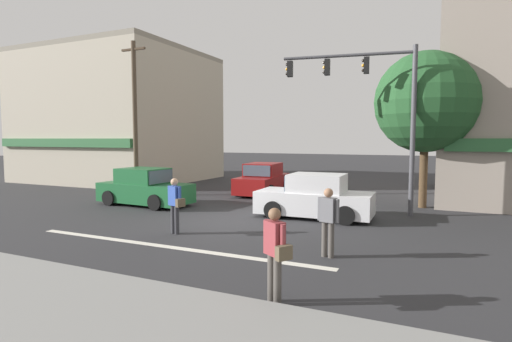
# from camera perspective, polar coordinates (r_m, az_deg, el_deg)

# --- Properties ---
(ground_plane) EXTENTS (120.00, 120.00, 0.00)m
(ground_plane) POSITION_cam_1_polar(r_m,az_deg,el_deg) (13.81, -3.66, -7.24)
(ground_plane) COLOR #2B2B2D
(lane_marking_stripe) EXTENTS (9.00, 0.24, 0.01)m
(lane_marking_stripe) POSITION_cam_1_polar(r_m,az_deg,el_deg) (10.93, -12.47, -10.52)
(lane_marking_stripe) COLOR silver
(lane_marking_stripe) RESTS_ON ground
(building_left_block) EXTENTS (11.03, 9.69, 8.62)m
(building_left_block) POSITION_cam_1_polar(r_m,az_deg,el_deg) (29.44, -18.81, 7.25)
(building_left_block) COLOR #B7AD99
(building_left_block) RESTS_ON ground
(street_tree) EXTENTS (4.08, 4.08, 6.35)m
(street_tree) POSITION_cam_1_polar(r_m,az_deg,el_deg) (17.76, 23.09, 9.00)
(street_tree) COLOR #4C3823
(street_tree) RESTS_ON ground
(utility_pole_near_left) EXTENTS (1.40, 0.22, 7.59)m
(utility_pole_near_left) POSITION_cam_1_polar(r_m,az_deg,el_deg) (20.76, -16.90, 7.48)
(utility_pole_near_left) COLOR brown
(utility_pole_near_left) RESTS_ON ground
(traffic_light_mast) EXTENTS (4.85, 0.89, 6.20)m
(traffic_light_mast) POSITION_cam_1_polar(r_m,az_deg,el_deg) (15.64, 16.80, 9.80)
(traffic_light_mast) COLOR #47474C
(traffic_light_mast) RESTS_ON ground
(sedan_approaching_near) EXTENTS (4.14, 1.96, 1.58)m
(sedan_approaching_near) POSITION_cam_1_polar(r_m,az_deg,el_deg) (14.53, 8.40, -3.84)
(sedan_approaching_near) COLOR silver
(sedan_approaching_near) RESTS_ON ground
(sedan_waiting_far) EXTENTS (4.18, 2.04, 1.58)m
(sedan_waiting_far) POSITION_cam_1_polar(r_m,az_deg,el_deg) (17.76, -15.58, -2.42)
(sedan_waiting_far) COLOR #1E6033
(sedan_waiting_far) RESTS_ON ground
(sedan_crossing_center) EXTENTS (2.08, 4.20, 1.58)m
(sedan_crossing_center) POSITION_cam_1_polar(r_m,az_deg,el_deg) (20.55, 0.95, -1.30)
(sedan_crossing_center) COLOR maroon
(sedan_crossing_center) RESTS_ON ground
(pedestrian_foreground_with_bag) EXTENTS (0.62, 0.55, 1.67)m
(pedestrian_foreground_with_bag) POSITION_cam_1_polar(r_m,az_deg,el_deg) (6.95, 2.75, -11.16)
(pedestrian_foreground_with_bag) COLOR #4C4742
(pedestrian_foreground_with_bag) RESTS_ON ground
(pedestrian_mid_crossing) EXTENTS (0.67, 0.44, 1.67)m
(pedestrian_mid_crossing) POSITION_cam_1_polar(r_m,az_deg,el_deg) (12.13, -11.48, -4.42)
(pedestrian_mid_crossing) COLOR #333338
(pedestrian_mid_crossing) RESTS_ON ground
(pedestrian_far_side) EXTENTS (0.55, 0.30, 1.67)m
(pedestrian_far_side) POSITION_cam_1_polar(r_m,az_deg,el_deg) (9.74, 10.26, -6.64)
(pedestrian_far_side) COLOR #4C4742
(pedestrian_far_side) RESTS_ON ground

